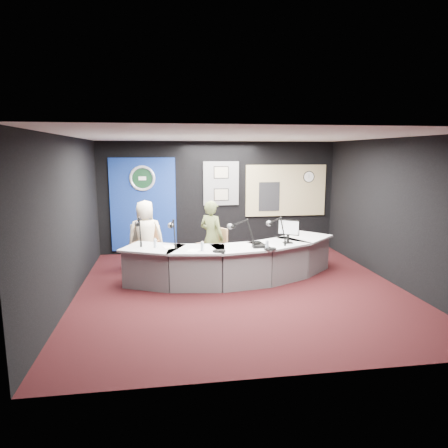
{
  "coord_description": "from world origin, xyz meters",
  "views": [
    {
      "loc": [
        -1.37,
        -7.03,
        2.52
      ],
      "look_at": [
        -0.2,
        0.8,
        1.1
      ],
      "focal_mm": 32.0,
      "sensor_mm": 36.0,
      "label": 1
    }
  ],
  "objects": [
    {
      "name": "seal_center",
      "position": [
        -1.9,
        2.94,
        1.9
      ],
      "size": [
        0.48,
        0.01,
        0.48
      ],
      "primitive_type": "cylinder",
      "rotation": [
        1.57,
        0.0,
        0.0
      ],
      "color": "black",
      "rests_on": "backdrop_panel"
    },
    {
      "name": "equipment_rack",
      "position": [
        1.3,
        2.94,
        1.4
      ],
      "size": [
        0.55,
        0.02,
        0.75
      ],
      "primitive_type": "cube",
      "color": "black",
      "rests_on": "booth_window_frame"
    },
    {
      "name": "framed_photo_upper",
      "position": [
        0.05,
        2.94,
        2.03
      ],
      "size": [
        0.34,
        0.02,
        0.27
      ],
      "primitive_type": "cube",
      "color": "gray",
      "rests_on": "pinboard"
    },
    {
      "name": "wall_right",
      "position": [
        3.0,
        0.0,
        1.4
      ],
      "size": [
        0.02,
        6.0,
        2.8
      ],
      "primitive_type": "cube",
      "color": "black",
      "rests_on": "ground"
    },
    {
      "name": "pinboard",
      "position": [
        0.05,
        2.97,
        1.75
      ],
      "size": [
        0.9,
        0.04,
        1.1
      ],
      "primitive_type": "cube",
      "color": "slate",
      "rests_on": "wall_back"
    },
    {
      "name": "backdrop_panel",
      "position": [
        -1.9,
        2.97,
        1.25
      ],
      "size": [
        1.6,
        0.05,
        2.3
      ],
      "primitive_type": "cube",
      "color": "navy",
      "rests_on": "wall_back"
    },
    {
      "name": "wall_front",
      "position": [
        0.0,
        -3.0,
        1.4
      ],
      "size": [
        6.0,
        0.02,
        2.8
      ],
      "primitive_type": "cube",
      "color": "black",
      "rests_on": "ground"
    },
    {
      "name": "draped_jacket",
      "position": [
        -1.88,
        1.69,
        0.62
      ],
      "size": [
        0.51,
        0.23,
        0.7
      ],
      "primitive_type": "cube",
      "rotation": [
        0.0,
        0.0,
        -0.27
      ],
      "color": "#6A655A",
      "rests_on": "armchair_left"
    },
    {
      "name": "broadcast_desk",
      "position": [
        -0.05,
        0.55,
        0.38
      ],
      "size": [
        4.5,
        1.9,
        0.75
      ],
      "primitive_type": null,
      "color": "#B6B8BB",
      "rests_on": "ground"
    },
    {
      "name": "boom_mic_b",
      "position": [
        -1.23,
        0.53,
        1.05
      ],
      "size": [
        0.19,
        0.74,
        0.6
      ],
      "primitive_type": null,
      "color": "black",
      "rests_on": "broadcast_desk"
    },
    {
      "name": "headphones_far",
      "position": [
        -0.42,
        -0.08,
        0.77
      ],
      "size": [
        0.23,
        0.23,
        0.04
      ],
      "primitive_type": "torus",
      "color": "black",
      "rests_on": "broadcast_desk"
    },
    {
      "name": "booth_window_frame",
      "position": [
        1.75,
        2.97,
        1.55
      ],
      "size": [
        2.12,
        0.06,
        1.32
      ],
      "primitive_type": "cube",
      "color": "tan",
      "rests_on": "wall_back"
    },
    {
      "name": "booth_glow",
      "position": [
        1.75,
        2.96,
        1.55
      ],
      "size": [
        2.0,
        0.02,
        1.2
      ],
      "primitive_type": "cube",
      "color": "beige",
      "rests_on": "booth_window_frame"
    },
    {
      "name": "armchair_left",
      "position": [
        -1.79,
        1.45,
        0.47
      ],
      "size": [
        0.65,
        0.65,
        0.94
      ],
      "primitive_type": null,
      "rotation": [
        0.0,
        0.0,
        -0.27
      ],
      "color": "#AD784F",
      "rests_on": "ground"
    },
    {
      "name": "ceiling",
      "position": [
        0.0,
        0.0,
        2.8
      ],
      "size": [
        6.0,
        6.0,
        0.02
      ],
      "primitive_type": "cube",
      "color": "silver",
      "rests_on": "ground"
    },
    {
      "name": "notepad",
      "position": [
        -0.88,
        0.08,
        0.75
      ],
      "size": [
        0.3,
        0.34,
        0.0
      ],
      "primitive_type": "cube",
      "rotation": [
        0.0,
        0.0,
        -0.46
      ],
      "color": "white",
      "rests_on": "broadcast_desk"
    },
    {
      "name": "person_woman",
      "position": [
        -0.42,
        1.04,
        0.78
      ],
      "size": [
        0.67,
        0.66,
        1.55
      ],
      "primitive_type": "imported",
      "rotation": [
        0.0,
        0.0,
        2.38
      ],
      "color": "#545E31",
      "rests_on": "ground"
    },
    {
      "name": "wall_clock",
      "position": [
        2.35,
        2.94,
        1.9
      ],
      "size": [
        0.28,
        0.01,
        0.28
      ],
      "primitive_type": "cylinder",
      "rotation": [
        1.57,
        0.0,
        0.0
      ],
      "color": "white",
      "rests_on": "booth_window_frame"
    },
    {
      "name": "armchair_right",
      "position": [
        -0.42,
        1.04,
        0.47
      ],
      "size": [
        0.74,
        0.74,
        0.95
      ],
      "primitive_type": null,
      "rotation": [
        0.0,
        0.0,
        -0.97
      ],
      "color": "#AD784F",
      "rests_on": "ground"
    },
    {
      "name": "boom_mic_d",
      "position": [
        0.82,
        0.5,
        1.05
      ],
      "size": [
        0.28,
        0.72,
        0.6
      ],
      "primitive_type": null,
      "color": "black",
      "rests_on": "broadcast_desk"
    },
    {
      "name": "wall_back",
      "position": [
        0.0,
        3.0,
        1.4
      ],
      "size": [
        6.0,
        0.02,
        2.8
      ],
      "primitive_type": "cube",
      "color": "black",
      "rests_on": "ground"
    },
    {
      "name": "boom_mic_c",
      "position": [
        0.08,
        0.34,
        1.05
      ],
      "size": [
        0.5,
        0.61,
        0.6
      ],
      "primitive_type": null,
      "color": "black",
      "rests_on": "broadcast_desk"
    },
    {
      "name": "desk_phone",
      "position": [
        0.36,
        0.15,
        0.78
      ],
      "size": [
        0.22,
        0.18,
        0.05
      ],
      "primitive_type": "cube",
      "rotation": [
        0.0,
        0.0,
        0.02
      ],
      "color": "black",
      "rests_on": "broadcast_desk"
    },
    {
      "name": "headphones_near",
      "position": [
        0.53,
        -0.07,
        0.77
      ],
      "size": [
        0.2,
        0.2,
        0.03
      ],
      "primitive_type": "torus",
      "color": "black",
      "rests_on": "broadcast_desk"
    },
    {
      "name": "ground",
      "position": [
        0.0,
        0.0,
        0.0
      ],
      "size": [
        6.0,
        6.0,
        0.0
      ],
      "primitive_type": "plane",
      "color": "black",
      "rests_on": "ground"
    },
    {
      "name": "wall_left",
      "position": [
        -3.0,
        0.0,
        1.4
      ],
      "size": [
        0.02,
        6.0,
        2.8
      ],
      "primitive_type": "cube",
      "color": "black",
      "rests_on": "ground"
    },
    {
      "name": "computer_monitor",
      "position": [
        1.02,
        0.41,
        1.07
      ],
      "size": [
        0.38,
        0.27,
        0.3
      ],
      "primitive_type": "cube",
      "rotation": [
        0.0,
        0.0,
        -0.6
      ],
      "color": "black",
      "rests_on": "broadcast_desk"
    },
    {
      "name": "framed_photo_lower",
      "position": [
        0.05,
        2.94,
        1.47
      ],
      "size": [
        0.34,
        0.02,
        0.27
      ],
      "primitive_type": "cube",
      "color": "gray",
      "rests_on": "pinboard"
    },
    {
      "name": "person_man",
      "position": [
        -1.79,
        1.45,
        0.77
      ],
      "size": [
        0.76,
        0.5,
        1.53
      ],
      "primitive_type": "imported",
      "rotation": [
        0.0,
        0.0,
        3.16
      ],
      "color": "#FAEBC8",
      "rests_on": "ground"
    },
    {
      "name": "boom_mic_a",
      "position": [
        -1.89,
        0.83,
        1.05
      ],
      "size": [
        0.21,
        0.73,
        0.6
      ],
      "primitive_type": null,
      "color": "black",
      "rests_on": "broadcast_desk"
    },
    {
      "name": "water_bottles",
      "position": [
        -0.54,
        0.22,
        0.84
      ],
      "size": [
        2.12,
        0.49,
        0.18
      ],
      "primitive_type": null,
      "color": "silver",
      "rests_on": "broadcast_desk"
    },
    {
      "name": "paper_stack",
      "position": [
        -1.31,
        0.44,
        0.75
      ],
      "size": [
        0.28,
        0.35,
        0.0
      ],
      "primitive_type": "cube",
      "rotation": [
        0.0,
        0.0,
        0.2
      ],
      "color": "white",
      "rests_on": "broadcast_desk"
    },
    {
      "name": "agency_seal",
      "position": [
        -1.9,
        2.93,
        1.9
      ],
      "size": [
        0.63,
        0.07,
        0.63
      ],
      "primitive_type": "torus",
      "rotation": [
        1.57,
        0.0,
        0.0
      ],
      "color": "silver",
      "rests_on": "backdrop_panel"
    }
  ]
}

